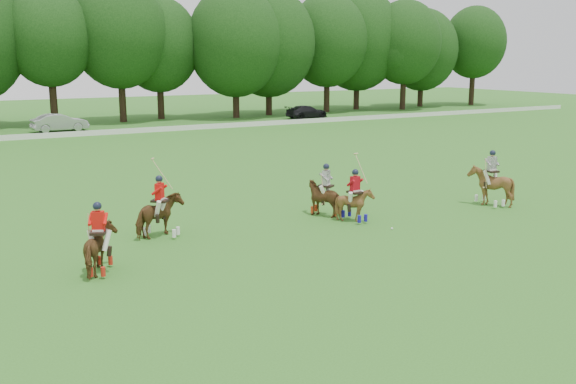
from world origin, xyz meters
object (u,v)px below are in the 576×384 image
car_mid (60,123)px  polo_stripe_a (326,197)px  polo_red_b (161,215)px  polo_stripe_b (491,185)px  polo_ball (392,229)px  polo_red_a (100,248)px  polo_red_c (355,203)px  car_right (307,112)px

car_mid → polo_stripe_a: 37.55m
polo_red_b → polo_stripe_a: bearing=-1.6°
polo_red_b → polo_stripe_b: size_ratio=1.15×
polo_red_b → polo_ball: polo_red_b is taller
polo_red_a → polo_ball: 10.86m
polo_red_b → polo_red_c: (7.45, -1.58, -0.07)m
car_mid → polo_red_a: (-6.08, -40.10, 0.00)m
car_mid → polo_ball: size_ratio=52.95×
car_mid → polo_red_c: (4.24, -38.75, -0.05)m
car_mid → polo_stripe_a: (3.78, -37.36, -0.02)m
car_mid → car_right: (25.42, 0.00, -0.10)m
polo_stripe_a → polo_stripe_b: polo_stripe_b is taller
polo_red_b → car_right: bearing=52.4°
polo_red_c → polo_stripe_b: size_ratio=1.08×
car_right → polo_stripe_a: (-21.64, -37.36, 0.08)m
car_right → polo_red_b: bearing=137.6°
car_mid → car_right: car_mid is taller
polo_red_b → polo_red_c: bearing=-12.0°
car_mid → polo_red_a: size_ratio=2.16×
polo_red_b → polo_stripe_b: (14.28, -2.22, 0.09)m
polo_stripe_a → polo_stripe_b: (7.30, -2.02, 0.13)m
car_mid → polo_stripe_b: bearing=-169.9°
polo_red_b → polo_red_c: 7.61m
polo_stripe_a → car_mid: bearing=95.8°
car_right → polo_stripe_a: size_ratio=2.18×
car_right → polo_stripe_b: 41.91m
car_right → polo_red_c: polo_red_c is taller
polo_ball → polo_red_c: bearing=105.8°
polo_red_b → polo_red_a: bearing=-134.4°
polo_stripe_a → polo_red_b: bearing=178.4°
polo_red_c → polo_stripe_b: bearing=-5.3°
car_mid → polo_ball: (4.74, -40.51, -0.74)m
car_right → polo_red_a: 51.00m
polo_red_a → polo_stripe_b: 17.17m
polo_red_c → car_mid: bearing=96.2°
polo_red_a → polo_stripe_b: polo_stripe_b is taller
polo_red_a → polo_ball: (10.82, -0.40, -0.74)m
polo_red_a → polo_stripe_a: polo_red_a is taller
polo_stripe_b → polo_ball: (-6.34, -1.13, -0.86)m
car_mid → polo_red_a: polo_red_a is taller
polo_stripe_b → polo_ball: polo_stripe_b is taller
car_right → polo_ball: (-20.68, -40.51, -0.64)m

